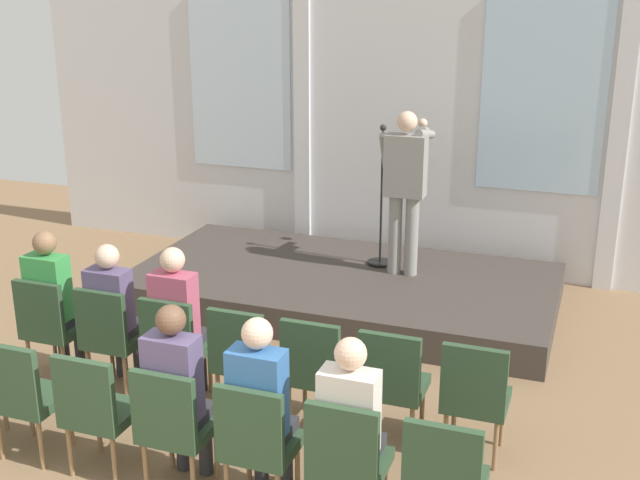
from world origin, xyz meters
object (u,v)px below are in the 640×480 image
speaker (405,181)px  chair_r0_c2 (174,343)px  chair_r0_c5 (392,379)px  audience_r1_c3 (177,388)px  mic_stand (381,235)px  chair_r1_c3 (173,422)px  chair_r0_c1 (110,332)px  chair_r1_c5 (347,457)px  chair_r1_c4 (257,439)px  chair_r1_c1 (23,392)px  chair_r0_c3 (242,354)px  audience_r0_c0 (53,297)px  audience_r0_c1 (114,308)px  chair_r1_c6 (444,477)px  audience_r1_c4 (261,403)px  chair_r0_c0 (50,322)px  chair_r1_c2 (96,406)px  audience_r1_c5 (351,423)px  audience_r0_c2 (178,316)px  chair_r0_c4 (315,366)px  chair_r0_c6 (475,393)px

speaker → chair_r0_c2: bearing=-113.4°
chair_r0_c5 → audience_r1_c3: audience_r1_c3 is taller
mic_stand → chair_r1_c3: (-0.29, -4.03, -0.13)m
chair_r0_c1 → chair_r1_c5: same height
chair_r1_c4 → chair_r1_c1: bearing=180.0°
chair_r1_c1 → audience_r1_c3: 1.24m
chair_r0_c3 → audience_r0_c0: bearing=177.5°
speaker → chair_r1_c5: 3.98m
audience_r0_c1 → chair_r1_c6: 3.26m
chair_r0_c2 → chair_r1_c4: same height
chair_r0_c3 → audience_r1_c4: size_ratio=0.69×
chair_r0_c0 → chair_r1_c2: same height
audience_r1_c4 → audience_r1_c5: size_ratio=1.03×
audience_r0_c2 → chair_r1_c3: size_ratio=1.42×
mic_stand → chair_r0_c2: bearing=-106.9°
chair_r0_c0 → chair_r0_c4: 2.43m
audience_r1_c5 → audience_r0_c1: bearing=156.0°
chair_r1_c1 → audience_r1_c5: size_ratio=0.71×
audience_r0_c0 → chair_r0_c5: bearing=-1.5°
audience_r1_c3 → chair_r1_c4: 0.65m
chair_r0_c5 → chair_r1_c5: bearing=-90.0°
chair_r0_c0 → audience_r1_c3: bearing=-28.8°
chair_r0_c3 → chair_r1_c6: bearing=-30.7°
chair_r0_c5 → audience_r1_c4: size_ratio=0.69×
audience_r0_c1 → chair_r1_c5: bearing=-25.6°
speaker → chair_r1_c4: (0.02, -3.84, -0.81)m
audience_r0_c2 → chair_r0_c5: size_ratio=1.42×
chair_r0_c0 → chair_r1_c6: same height
audience_r1_c4 → audience_r1_c5: 0.61m
chair_r0_c4 → chair_r1_c3: same height
audience_r0_c1 → audience_r1_c3: bearing=-41.8°
mic_stand → audience_r0_c1: 3.24m
chair_r0_c1 → chair_r0_c2: same height
speaker → chair_r0_c0: 3.76m
chair_r1_c4 → audience_r1_c5: audience_r1_c5 is taller
chair_r1_c4 → audience_r1_c4: audience_r1_c4 is taller
chair_r1_c6 → chair_r1_c4: bearing=180.0°
chair_r0_c2 → chair_r1_c3: size_ratio=1.00×
chair_r0_c1 → chair_r0_c4: 1.82m
speaker → mic_stand: speaker is taller
speaker → chair_r1_c3: 3.97m
chair_r0_c4 → chair_r1_c2: same height
chair_r0_c6 → chair_r1_c5: same height
audience_r0_c1 → chair_r1_c1: (-0.00, -1.16, -0.18)m
chair_r1_c4 → audience_r1_c5: size_ratio=0.71×
chair_r1_c1 → chair_r0_c1: bearing=90.0°
chair_r0_c0 → chair_r0_c4: same height
mic_stand → chair_r0_c5: 3.09m
chair_r1_c3 → chair_r0_c6: bearing=30.7°
chair_r0_c5 → chair_r0_c6: 0.61m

